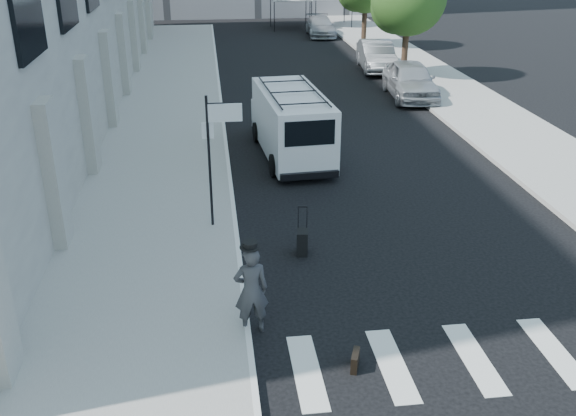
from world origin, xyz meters
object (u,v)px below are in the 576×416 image
object	(u,v)px
parked_car_b	(377,56)
parked_car_c	(320,26)
businessman	(251,290)
suitcase	(302,242)
briefcase	(355,360)
parked_car_a	(410,80)
cargo_van	(291,123)

from	to	relation	value
parked_car_b	parked_car_c	distance (m)	11.96
businessman	suitcase	xyz separation A→B (m)	(1.48, 3.13, -0.62)
briefcase	parked_car_b	world-z (taller)	parked_car_b
briefcase	parked_car_a	size ratio (longest dim) A/B	0.09
briefcase	cargo_van	distance (m)	11.99
suitcase	parked_car_b	distance (m)	22.06
briefcase	suitcase	bearing A→B (deg)	113.71
briefcase	parked_car_b	xyz separation A→B (m)	(6.88, 25.41, 0.62)
parked_car_c	businessman	bearing A→B (deg)	-99.02
parked_car_a	parked_car_b	distance (m)	6.16
briefcase	parked_car_a	bearing A→B (deg)	89.97
businessman	parked_car_a	world-z (taller)	businessman
parked_car_c	parked_car_b	bearing A→B (deg)	-81.91
suitcase	parked_car_c	world-z (taller)	parked_car_c
briefcase	parked_car_b	size ratio (longest dim) A/B	0.09
businessman	cargo_van	distance (m)	10.74
businessman	parked_car_a	xyz separation A→B (m)	(8.70, 17.82, -0.10)
cargo_van	parked_car_a	xyz separation A→B (m)	(6.55, 7.30, -0.34)
businessman	cargo_van	xyz separation A→B (m)	(2.15, 10.52, 0.23)
parked_car_a	parked_car_c	world-z (taller)	parked_car_a
suitcase	cargo_van	xyz separation A→B (m)	(0.68, 7.39, 0.86)
parked_car_a	parked_car_b	bearing A→B (deg)	94.43
parked_car_a	cargo_van	bearing A→B (deg)	-127.73
parked_car_a	parked_car_c	bearing A→B (deg)	97.66
briefcase	cargo_van	xyz separation A→B (m)	(0.36, 11.95, 1.00)
cargo_van	parked_car_b	xyz separation A→B (m)	(6.52, 13.46, -0.38)
businessman	suitcase	size ratio (longest dim) A/B	1.57
cargo_van	parked_car_b	world-z (taller)	cargo_van
parked_car_a	parked_car_c	size ratio (longest dim) A/B	1.06
suitcase	parked_car_a	distance (m)	16.38
businessman	cargo_van	size ratio (longest dim) A/B	0.31
businessman	parked_car_c	size ratio (longest dim) A/B	0.40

